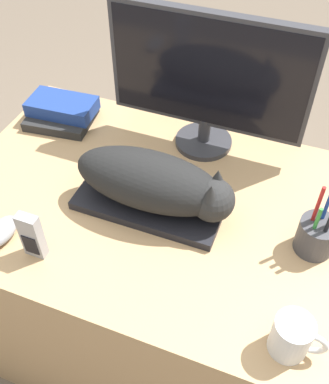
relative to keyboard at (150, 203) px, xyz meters
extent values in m
cube|color=tan|center=(0.08, 0.02, -0.37)|extent=(1.26, 0.76, 0.72)
cube|color=black|center=(0.00, 0.00, 0.00)|extent=(0.39, 0.17, 0.02)
ellipsoid|color=black|center=(0.00, 0.00, 0.08)|extent=(0.39, 0.16, 0.14)
sphere|color=#262626|center=(0.17, 0.00, 0.08)|extent=(0.11, 0.11, 0.11)
cone|color=#262626|center=(0.17, -0.03, 0.13)|extent=(0.04, 0.04, 0.04)
cone|color=#262626|center=(0.17, 0.03, 0.13)|extent=(0.04, 0.04, 0.04)
cylinder|color=#333338|center=(0.05, 0.30, 0.00)|extent=(0.17, 0.17, 0.02)
cylinder|color=#333338|center=(0.05, 0.30, 0.04)|extent=(0.04, 0.04, 0.08)
cube|color=#333338|center=(0.05, 0.30, 0.23)|extent=(0.56, 0.03, 0.33)
cube|color=black|center=(0.05, 0.29, 0.23)|extent=(0.53, 0.01, 0.30)
ellipsoid|color=gray|center=(-0.30, -0.23, 0.01)|extent=(0.06, 0.11, 0.04)
cylinder|color=silver|center=(0.41, -0.26, 0.04)|extent=(0.08, 0.08, 0.10)
torus|color=silver|center=(0.45, -0.26, 0.04)|extent=(0.07, 0.01, 0.07)
cylinder|color=#38383D|center=(0.42, 0.02, 0.03)|extent=(0.09, 0.09, 0.09)
cylinder|color=#1E47B2|center=(0.42, 0.04, 0.09)|extent=(0.01, 0.01, 0.14)
cylinder|color=#B21E1E|center=(0.40, 0.02, 0.10)|extent=(0.01, 0.01, 0.16)
cylinder|color=#338C38|center=(0.41, 0.00, 0.08)|extent=(0.01, 0.01, 0.12)
cylinder|color=black|center=(0.43, 0.00, 0.09)|extent=(0.01, 0.01, 0.14)
cube|color=#99999E|center=(-0.19, -0.24, 0.05)|extent=(0.05, 0.03, 0.13)
cube|color=black|center=(-0.19, -0.25, 0.03)|extent=(0.04, 0.00, 0.06)
cube|color=black|center=(-0.40, 0.24, 0.00)|extent=(0.22, 0.18, 0.03)
cube|color=navy|center=(-0.40, 0.25, 0.04)|extent=(0.22, 0.13, 0.04)
camera|label=1|loc=(0.33, -0.73, 0.87)|focal=42.00mm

